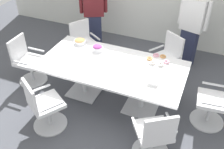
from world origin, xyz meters
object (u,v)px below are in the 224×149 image
conference_table (112,71)px  snack_bowl_cookies (80,41)px  office_chair_3 (28,63)px  office_chair_5 (154,137)px  snack_bowl_candy_mix (97,48)px  person_standing_0 (94,12)px  office_chair_2 (84,46)px  person_standing_1 (192,26)px  office_chair_4 (44,107)px  donut_platter (158,60)px  napkin_pile (153,82)px  office_chair_1 (166,60)px  office_chair_0 (215,103)px

conference_table → snack_bowl_cookies: bearing=153.3°
office_chair_3 → snack_bowl_cookies: (0.87, 0.52, 0.39)m
office_chair_5 → snack_bowl_candy_mix: 1.89m
person_standing_0 → snack_bowl_cookies: bearing=75.7°
conference_table → office_chair_2: (-1.01, 0.88, -0.22)m
person_standing_1 → snack_bowl_candy_mix: 1.97m
conference_table → person_standing_1: person_standing_1 is taller
office_chair_2 → office_chair_4: same height
person_standing_0 → snack_bowl_cookies: person_standing_0 is taller
conference_table → office_chair_3: office_chair_3 is taller
office_chair_5 → donut_platter: 1.39m
person_standing_0 → donut_platter: bearing=118.4°
office_chair_5 → person_standing_0: 3.28m
office_chair_2 → office_chair_5: (2.00, -1.78, 0.00)m
office_chair_3 → snack_bowl_candy_mix: size_ratio=4.86×
office_chair_3 → napkin_pile: size_ratio=6.05×
office_chair_1 → snack_bowl_cookies: size_ratio=4.12×
office_chair_3 → conference_table: bearing=92.6°
office_chair_5 → person_standing_0: (-2.10, 2.48, 0.46)m
conference_table → snack_bowl_cookies: (-0.82, 0.41, 0.17)m
office_chair_2 → snack_bowl_candy_mix: size_ratio=4.86×
office_chair_1 → napkin_pile: size_ratio=6.05×
conference_table → snack_bowl_candy_mix: 0.54m
office_chair_0 → donut_platter: 1.13m
person_standing_0 → snack_bowl_candy_mix: person_standing_0 is taller
napkin_pile → office_chair_2: bearing=148.1°
conference_table → donut_platter: donut_platter is taller
office_chair_5 → snack_bowl_cookies: size_ratio=4.12×
office_chair_3 → office_chair_0: bearing=92.7°
napkin_pile → snack_bowl_candy_mix: bearing=155.9°
office_chair_4 → office_chair_5: size_ratio=1.00×
office_chair_0 → snack_bowl_candy_mix: office_chair_0 is taller
office_chair_3 → person_standing_1: bearing=122.5°
person_standing_1 → office_chair_0: bearing=129.6°
conference_table → snack_bowl_candy_mix: (-0.41, 0.30, 0.18)m
conference_table → napkin_pile: bearing=-16.2°
office_chair_3 → napkin_pile: office_chair_3 is taller
person_standing_0 → snack_bowl_cookies: (0.28, -1.17, -0.07)m
conference_table → napkin_pile: size_ratio=15.95×
office_chair_1 → office_chair_4: size_ratio=1.00×
office_chair_4 → donut_platter: bearing=78.2°
office_chair_1 → snack_bowl_cookies: (-1.53, -0.59, 0.39)m
person_standing_0 → donut_platter: size_ratio=4.30×
donut_platter → office_chair_5: bearing=-75.9°
office_chair_0 → person_standing_0: (-2.80, 1.47, 0.46)m
person_standing_0 → snack_bowl_cookies: size_ratio=7.55×
office_chair_3 → snack_bowl_candy_mix: 1.41m
conference_table → napkin_pile: (0.76, -0.22, 0.15)m
office_chair_4 → snack_bowl_cookies: 1.47m
office_chair_1 → office_chair_2: 1.72m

